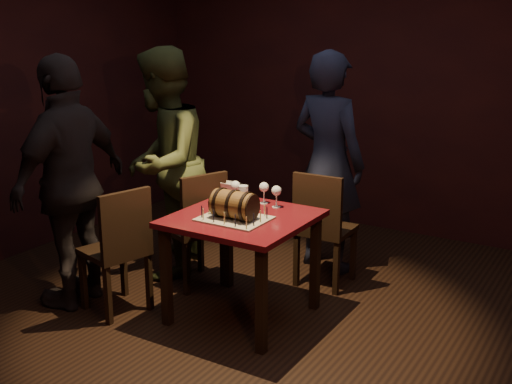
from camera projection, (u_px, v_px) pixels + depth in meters
The scene contains 16 objects.
room_shell at pixel (247, 125), 4.11m from camera, with size 5.04×5.04×2.80m.
pub_table at pixel (242, 231), 4.43m from camera, with size 0.90×0.90×0.75m.
cake_board at pixel (234, 219), 4.32m from camera, with size 0.45×0.35×0.01m, color #9F9380.
barrel_cake at pixel (234, 205), 4.29m from camera, with size 0.35×0.20×0.20m.
birthday_candles at pixel (234, 212), 4.31m from camera, with size 0.40×0.30×0.09m.
wine_glass_left at pixel (235, 187), 4.70m from camera, with size 0.07×0.07×0.16m.
wine_glass_mid at pixel (264, 188), 4.66m from camera, with size 0.07×0.07×0.16m.
wine_glass_right at pixel (276, 192), 4.57m from camera, with size 0.07×0.07×0.16m.
pint_of_ale at pixel (243, 196), 4.62m from camera, with size 0.07×0.07×0.15m.
menu_card at pixel (229, 191), 4.78m from camera, with size 0.10×0.05×0.13m, color white, non-canonical shape.
chair_back at pixel (322, 223), 4.97m from camera, with size 0.41×0.41×0.93m.
chair_left_rear at pixel (198, 223), 4.98m from camera, with size 0.52×0.52×0.93m.
chair_left_front at pixel (120, 245), 4.51m from camera, with size 0.49×0.49×0.93m.
person_back at pixel (328, 162), 5.27m from camera, with size 0.67×0.44×1.83m, color black.
person_left_rear at pixel (163, 164), 5.16m from camera, with size 0.90×0.70×1.85m, color #353B1D.
person_left_front at pixel (71, 183), 4.61m from camera, with size 1.08×0.45×1.84m, color black.
Camera 1 is at (2.17, -3.45, 2.08)m, focal length 45.00 mm.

